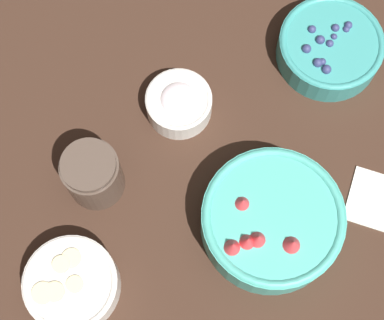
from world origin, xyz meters
TOP-DOWN VIEW (x-y plane):
  - ground_plane at (0.00, 0.00)m, footprint 4.00×4.00m
  - bowl_strawberries at (0.03, -0.12)m, footprint 0.21×0.21m
  - bowl_blueberries at (0.16, 0.16)m, footprint 0.17×0.17m
  - bowl_bananas at (-0.27, -0.19)m, footprint 0.14×0.14m
  - bowl_cream at (-0.09, 0.08)m, footprint 0.11×0.11m
  - jar_chocolate at (-0.23, -0.03)m, footprint 0.09×0.09m

SIDE VIEW (x-z plane):
  - ground_plane at x=0.00m, z-range 0.00..0.00m
  - bowl_cream at x=-0.09m, z-range 0.00..0.06m
  - bowl_blueberries at x=0.16m, z-range 0.00..0.06m
  - bowl_bananas at x=-0.27m, z-range 0.00..0.06m
  - bowl_strawberries at x=0.03m, z-range 0.00..0.09m
  - jar_chocolate at x=-0.23m, z-range 0.00..0.10m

